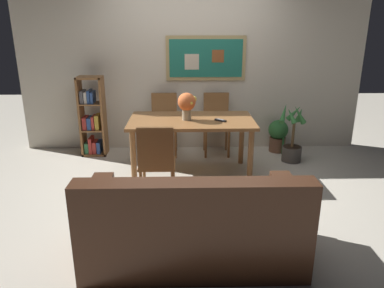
# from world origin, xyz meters

# --- Properties ---
(ground_plane) EXTENTS (12.00, 12.00, 0.00)m
(ground_plane) POSITION_xyz_m (0.00, 0.00, 0.00)
(ground_plane) COLOR beige
(wall_back_with_painting) EXTENTS (5.20, 0.14, 2.60)m
(wall_back_with_painting) POSITION_xyz_m (0.00, 1.54, 1.30)
(wall_back_with_painting) COLOR beige
(wall_back_with_painting) RESTS_ON ground_plane
(dining_table) EXTENTS (1.58, 0.88, 0.75)m
(dining_table) POSITION_xyz_m (-0.03, 0.41, 0.65)
(dining_table) COLOR brown
(dining_table) RESTS_ON ground_plane
(dining_chair_far_right) EXTENTS (0.40, 0.41, 0.91)m
(dining_chair_far_right) POSITION_xyz_m (0.37, 1.24, 0.54)
(dining_chair_far_right) COLOR brown
(dining_chair_far_right) RESTS_ON ground_plane
(dining_chair_near_left) EXTENTS (0.40, 0.41, 0.91)m
(dining_chair_near_left) POSITION_xyz_m (-0.42, -0.43, 0.54)
(dining_chair_near_left) COLOR brown
(dining_chair_near_left) RESTS_ON ground_plane
(dining_chair_far_left) EXTENTS (0.40, 0.41, 0.91)m
(dining_chair_far_left) POSITION_xyz_m (-0.42, 1.24, 0.54)
(dining_chair_far_left) COLOR brown
(dining_chair_far_left) RESTS_ON ground_plane
(leather_couch) EXTENTS (1.80, 0.84, 0.84)m
(leather_couch) POSITION_xyz_m (-0.06, -1.46, 0.31)
(leather_couch) COLOR #472819
(leather_couch) RESTS_ON ground_plane
(bookshelf) EXTENTS (0.36, 0.28, 1.18)m
(bookshelf) POSITION_xyz_m (-1.49, 1.20, 0.53)
(bookshelf) COLOR brown
(bookshelf) RESTS_ON ground_plane
(potted_ivy) EXTENTS (0.30, 0.30, 0.51)m
(potted_ivy) POSITION_xyz_m (1.33, 1.26, 0.27)
(potted_ivy) COLOR brown
(potted_ivy) RESTS_ON ground_plane
(potted_palm) EXTENTS (0.39, 0.39, 0.86)m
(potted_palm) POSITION_xyz_m (1.42, 0.84, 0.30)
(potted_palm) COLOR #4C4742
(potted_palm) RESTS_ON ground_plane
(flower_vase) EXTENTS (0.24, 0.23, 0.35)m
(flower_vase) POSITION_xyz_m (-0.09, 0.38, 0.96)
(flower_vase) COLOR tan
(flower_vase) RESTS_ON dining_table
(tv_remote) EXTENTS (0.15, 0.14, 0.02)m
(tv_remote) POSITION_xyz_m (0.33, 0.31, 0.76)
(tv_remote) COLOR black
(tv_remote) RESTS_ON dining_table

